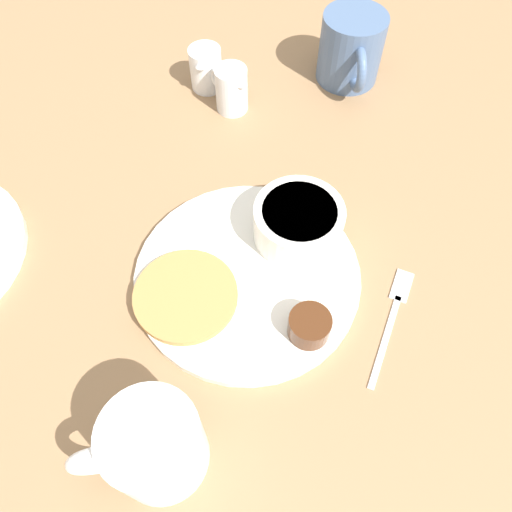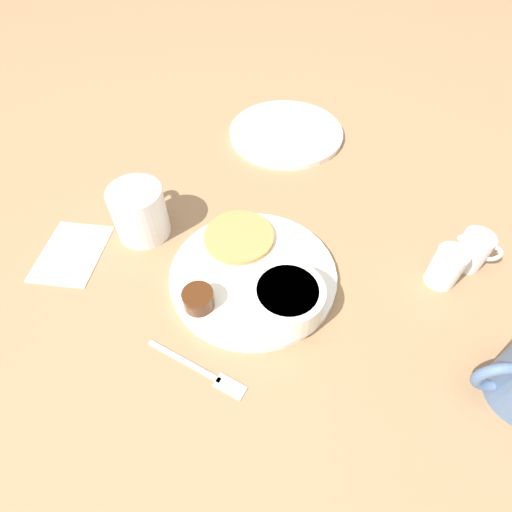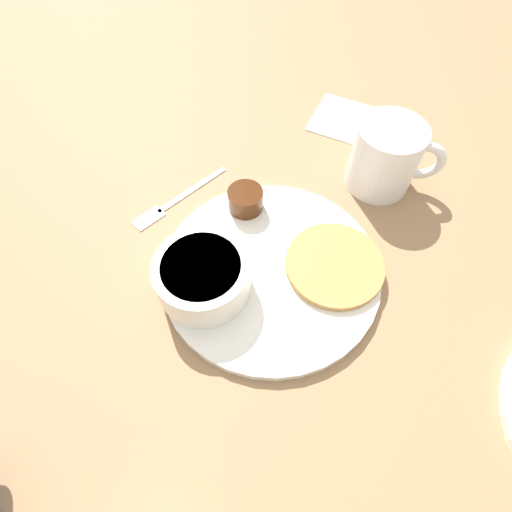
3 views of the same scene
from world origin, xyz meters
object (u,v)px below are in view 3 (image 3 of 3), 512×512
object	(u,v)px
plate	(271,270)
bowl	(203,276)
coffee_mug	(387,157)
fork	(171,203)

from	to	relation	value
plate	bowl	world-z (taller)	bowl
plate	bowl	xyz separation A→B (m)	(-0.07, -0.04, 0.03)
coffee_mug	plate	bearing A→B (deg)	-126.26
plate	coffee_mug	world-z (taller)	coffee_mug
bowl	coffee_mug	world-z (taller)	coffee_mug
fork	plate	bearing A→B (deg)	-28.87
plate	fork	size ratio (longest dim) A/B	2.01
plate	bowl	size ratio (longest dim) A/B	2.48
bowl	coffee_mug	size ratio (longest dim) A/B	0.87
plate	coffee_mug	bearing A→B (deg)	53.74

